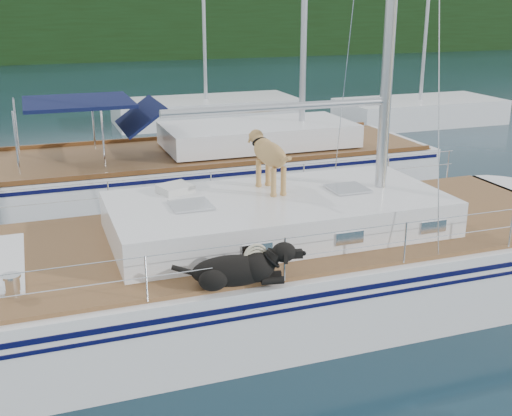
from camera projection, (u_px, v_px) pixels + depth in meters
name	position (u px, v px, depth m)	size (l,w,h in m)	color
ground	(231.00, 310.00, 10.28)	(120.00, 120.00, 0.00)	black
tree_line	(56.00, 23.00, 49.64)	(90.00, 3.00, 6.00)	black
shore_bank	(58.00, 53.00, 51.46)	(92.00, 1.00, 1.20)	#595147
main_sailboat	(236.00, 270.00, 10.10)	(12.00, 3.91, 14.01)	white
neighbor_sailboat	(218.00, 169.00, 16.30)	(11.00, 3.50, 13.30)	white
bg_boat_center	(206.00, 111.00, 25.74)	(7.20, 3.00, 11.65)	white
bg_boat_east	(419.00, 112.00, 25.61)	(6.40, 3.00, 11.65)	white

